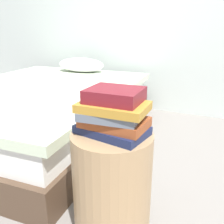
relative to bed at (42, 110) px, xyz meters
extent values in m
cube|color=#4C3828|center=(0.00, -0.01, -0.12)|extent=(1.63, 2.09, 0.22)
cube|color=white|center=(0.00, -0.01, 0.08)|extent=(1.56, 2.01, 0.18)
cube|color=beige|center=(0.00, -0.01, 0.20)|extent=(1.65, 2.06, 0.06)
ellipsoid|color=white|center=(-0.05, 0.78, 0.31)|extent=(0.58, 0.32, 0.16)
cylinder|color=tan|center=(1.09, -0.81, 0.03)|extent=(0.37, 0.37, 0.52)
cube|color=#19234C|center=(1.08, -0.82, 0.30)|extent=(0.32, 0.23, 0.04)
cube|color=#994723|center=(1.10, -0.82, 0.34)|extent=(0.28, 0.19, 0.04)
cube|color=slate|center=(1.08, -0.81, 0.38)|extent=(0.26, 0.22, 0.03)
cube|color=#B7842D|center=(1.10, -0.83, 0.41)|extent=(0.29, 0.19, 0.03)
cube|color=maroon|center=(1.10, -0.80, 0.46)|extent=(0.23, 0.19, 0.06)
camera|label=1|loc=(1.51, -1.72, 0.73)|focal=40.28mm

